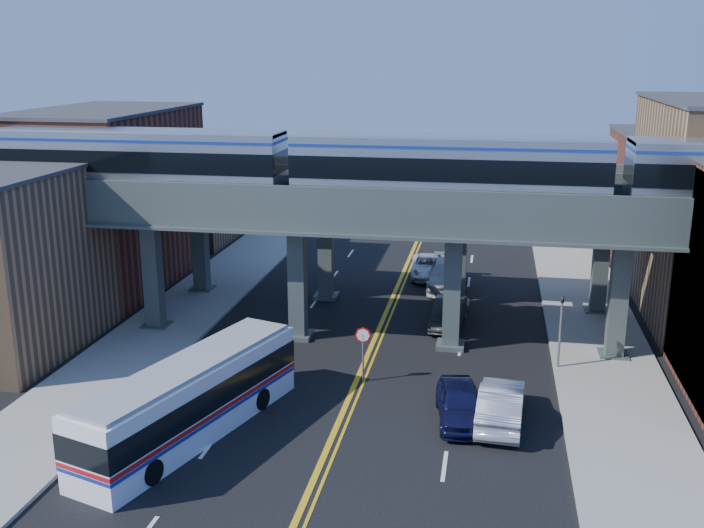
{
  "coord_description": "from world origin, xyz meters",
  "views": [
    {
      "loc": [
        5.76,
        -29.87,
        14.68
      ],
      "look_at": [
        -0.91,
        6.82,
        4.51
      ],
      "focal_mm": 40.0,
      "sensor_mm": 36.0,
      "label": 1
    }
  ],
  "objects_px": {
    "transit_bus": "(191,400)",
    "traffic_signal": "(561,324)",
    "car_lane_c": "(429,267)",
    "car_parked_curb": "(501,404)",
    "transit_train": "(448,167)",
    "car_lane_d": "(447,275)",
    "car_lane_b": "(448,313)",
    "car_lane_a": "(460,403)",
    "stop_sign": "(363,345)"
  },
  "relations": [
    {
      "from": "car_lane_a",
      "to": "car_lane_d",
      "type": "bearing_deg",
      "value": 87.42
    },
    {
      "from": "stop_sign",
      "to": "traffic_signal",
      "type": "xyz_separation_m",
      "value": [
        8.9,
        3.0,
        0.54
      ]
    },
    {
      "from": "transit_bus",
      "to": "car_lane_d",
      "type": "xyz_separation_m",
      "value": [
        8.65,
        21.74,
        -0.63
      ]
    },
    {
      "from": "car_parked_curb",
      "to": "car_lane_c",
      "type": "bearing_deg",
      "value": -73.73
    },
    {
      "from": "transit_bus",
      "to": "car_lane_c",
      "type": "height_order",
      "value": "transit_bus"
    },
    {
      "from": "transit_bus",
      "to": "car_lane_b",
      "type": "bearing_deg",
      "value": -14.59
    },
    {
      "from": "stop_sign",
      "to": "car_lane_a",
      "type": "height_order",
      "value": "stop_sign"
    },
    {
      "from": "car_lane_c",
      "to": "car_lane_a",
      "type": "bearing_deg",
      "value": -85.83
    },
    {
      "from": "car_lane_d",
      "to": "car_lane_b",
      "type": "bearing_deg",
      "value": -86.93
    },
    {
      "from": "car_parked_curb",
      "to": "car_lane_b",
      "type": "bearing_deg",
      "value": -72.41
    },
    {
      "from": "stop_sign",
      "to": "transit_bus",
      "type": "relative_size",
      "value": 0.23
    },
    {
      "from": "traffic_signal",
      "to": "car_parked_curb",
      "type": "distance_m",
      "value": 6.83
    },
    {
      "from": "transit_bus",
      "to": "traffic_signal",
      "type": "bearing_deg",
      "value": -40.01
    },
    {
      "from": "car_lane_b",
      "to": "car_lane_d",
      "type": "distance_m",
      "value": 7.24
    },
    {
      "from": "car_lane_c",
      "to": "transit_bus",
      "type": "bearing_deg",
      "value": -110.88
    },
    {
      "from": "car_lane_d",
      "to": "transit_bus",
      "type": "bearing_deg",
      "value": -112.75
    },
    {
      "from": "car_lane_c",
      "to": "car_parked_curb",
      "type": "height_order",
      "value": "car_parked_curb"
    },
    {
      "from": "car_lane_d",
      "to": "transit_train",
      "type": "bearing_deg",
      "value": -88.71
    },
    {
      "from": "car_lane_d",
      "to": "car_parked_curb",
      "type": "height_order",
      "value": "car_lane_d"
    },
    {
      "from": "car_lane_d",
      "to": "car_parked_curb",
      "type": "bearing_deg",
      "value": -80.84
    },
    {
      "from": "transit_train",
      "to": "traffic_signal",
      "type": "relative_size",
      "value": 11.43
    },
    {
      "from": "car_lane_c",
      "to": "car_lane_d",
      "type": "relative_size",
      "value": 0.85
    },
    {
      "from": "transit_bus",
      "to": "car_parked_curb",
      "type": "relative_size",
      "value": 2.28
    },
    {
      "from": "transit_train",
      "to": "car_lane_b",
      "type": "relative_size",
      "value": 10.3
    },
    {
      "from": "car_lane_a",
      "to": "car_parked_curb",
      "type": "xyz_separation_m",
      "value": [
        1.66,
        0.11,
        0.06
      ]
    },
    {
      "from": "car_lane_c",
      "to": "car_lane_d",
      "type": "xyz_separation_m",
      "value": [
        1.36,
        -2.39,
        0.16
      ]
    },
    {
      "from": "transit_bus",
      "to": "stop_sign",
      "type": "bearing_deg",
      "value": -24.95
    },
    {
      "from": "transit_train",
      "to": "transit_bus",
      "type": "distance_m",
      "value": 16.43
    },
    {
      "from": "car_lane_a",
      "to": "car_lane_d",
      "type": "height_order",
      "value": "car_lane_d"
    },
    {
      "from": "traffic_signal",
      "to": "car_lane_b",
      "type": "height_order",
      "value": "traffic_signal"
    },
    {
      "from": "transit_train",
      "to": "stop_sign",
      "type": "height_order",
      "value": "transit_train"
    },
    {
      "from": "transit_train",
      "to": "car_lane_b",
      "type": "bearing_deg",
      "value": 88.35
    },
    {
      "from": "transit_train",
      "to": "car_lane_b",
      "type": "height_order",
      "value": "transit_train"
    },
    {
      "from": "transit_bus",
      "to": "car_parked_curb",
      "type": "xyz_separation_m",
      "value": [
        11.99,
        3.19,
        -0.66
      ]
    },
    {
      "from": "car_parked_curb",
      "to": "traffic_signal",
      "type": "bearing_deg",
      "value": -110.26
    },
    {
      "from": "transit_bus",
      "to": "car_lane_a",
      "type": "bearing_deg",
      "value": -55.73
    },
    {
      "from": "transit_train",
      "to": "car_lane_d",
      "type": "bearing_deg",
      "value": 92.34
    },
    {
      "from": "traffic_signal",
      "to": "car_lane_b",
      "type": "relative_size",
      "value": 0.9
    },
    {
      "from": "stop_sign",
      "to": "transit_bus",
      "type": "height_order",
      "value": "transit_bus"
    },
    {
      "from": "transit_train",
      "to": "car_parked_curb",
      "type": "xyz_separation_m",
      "value": [
        2.91,
        -8.1,
        -8.42
      ]
    },
    {
      "from": "traffic_signal",
      "to": "car_lane_a",
      "type": "height_order",
      "value": "traffic_signal"
    },
    {
      "from": "traffic_signal",
      "to": "transit_bus",
      "type": "height_order",
      "value": "traffic_signal"
    },
    {
      "from": "traffic_signal",
      "to": "car_lane_a",
      "type": "bearing_deg",
      "value": -125.04
    },
    {
      "from": "transit_train",
      "to": "transit_bus",
      "type": "height_order",
      "value": "transit_train"
    },
    {
      "from": "traffic_signal",
      "to": "car_lane_b",
      "type": "xyz_separation_m",
      "value": [
        -5.52,
        5.23,
        -1.55
      ]
    },
    {
      "from": "transit_bus",
      "to": "car_parked_curb",
      "type": "height_order",
      "value": "transit_bus"
    },
    {
      "from": "transit_bus",
      "to": "car_lane_b",
      "type": "distance_m",
      "value": 17.19
    },
    {
      "from": "transit_bus",
      "to": "car_lane_a",
      "type": "xyz_separation_m",
      "value": [
        10.33,
        3.08,
        -0.72
      ]
    },
    {
      "from": "stop_sign",
      "to": "car_lane_b",
      "type": "relative_size",
      "value": 0.58
    },
    {
      "from": "stop_sign",
      "to": "car_lane_a",
      "type": "relative_size",
      "value": 0.58
    }
  ]
}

